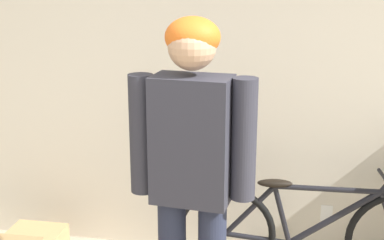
{
  "coord_description": "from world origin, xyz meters",
  "views": [
    {
      "loc": [
        0.21,
        -1.29,
        1.98
      ],
      "look_at": [
        -0.22,
        1.17,
        1.28
      ],
      "focal_mm": 50.0,
      "sensor_mm": 36.0,
      "label": 1
    }
  ],
  "objects": [
    {
      "name": "wall_back",
      "position": [
        0.0,
        2.25,
        1.3
      ],
      "size": [
        8.0,
        0.07,
        2.6
      ],
      "color": "beige",
      "rests_on": "ground_plane"
    },
    {
      "name": "person",
      "position": [
        -0.22,
        1.17,
        1.07
      ],
      "size": [
        0.63,
        0.27,
        1.78
      ],
      "rotation": [
        0.0,
        0.0,
        -0.11
      ],
      "color": "#23283D",
      "rests_on": "ground_plane"
    },
    {
      "name": "bicycle",
      "position": [
        0.42,
        1.9,
        0.35
      ],
      "size": [
        1.74,
        0.46,
        0.73
      ],
      "rotation": [
        0.0,
        0.0,
        0.09
      ],
      "color": "black",
      "rests_on": "ground_plane"
    }
  ]
}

